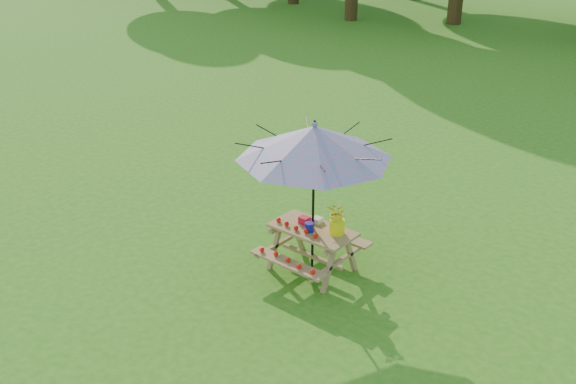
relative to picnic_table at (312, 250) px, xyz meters
The scene contains 6 objects.
ground 3.29m from the picnic_table, 134.71° to the right, with size 120.00×120.00×0.00m, color #2C7015.
picnic_table is the anchor object (origin of this frame).
patio_umbrella 1.62m from the picnic_table, 84.81° to the left, with size 2.14×2.14×2.25m.
produce_bins 0.40m from the picnic_table, 163.43° to the left, with size 0.34×0.42×0.13m.
tomatoes_row 0.44m from the picnic_table, 130.20° to the right, with size 0.77×0.13×0.07m, color red, non-canonical shape.
flower_bucket 0.69m from the picnic_table, 16.08° to the left, with size 0.29×0.25×0.46m.
Camera 1 is at (7.10, -4.02, 4.85)m, focal length 40.00 mm.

